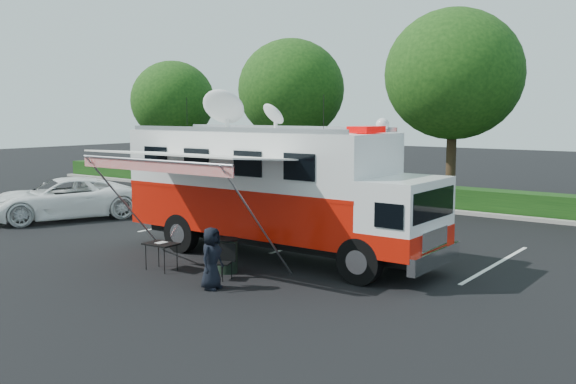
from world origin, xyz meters
name	(u,v)px	position (x,y,z in m)	size (l,w,h in m)	color
ground_plane	(278,257)	(0.00, 0.00, 0.00)	(120.00, 120.00, 0.00)	black
back_border	(477,95)	(1.14, 12.90, 5.00)	(60.00, 6.14, 8.87)	#9E998E
stall_lines	(320,239)	(-0.50, 3.00, 0.00)	(24.12, 5.50, 0.01)	silver
command_truck	(276,189)	(-0.09, 0.00, 2.04)	(9.91, 2.73, 4.76)	black
awning	(184,158)	(-0.97, -2.83, 3.07)	(5.41, 2.78, 3.26)	white
white_suv	(62,219)	(-11.11, 0.28, 0.00)	(2.74, 5.95, 1.65)	white
person	(212,289)	(0.78, -3.67, 0.00)	(0.74, 0.48, 1.52)	black
folding_table	(161,245)	(-1.60, -3.12, 0.71)	(0.91, 0.66, 0.76)	black
folding_chair	(225,258)	(0.38, -2.76, 0.54)	(0.57, 0.61, 0.91)	black
trash_bin	(227,255)	(-0.02, -2.23, 0.46)	(0.62, 0.62, 0.92)	black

